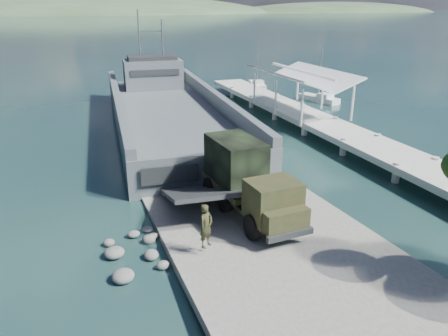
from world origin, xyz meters
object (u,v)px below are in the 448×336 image
landing_craft (168,118)px  sailboat_near (319,99)px  sailboat_far (257,85)px  soldier (206,234)px  military_truck (247,179)px  pier (305,110)px

landing_craft → sailboat_near: 20.60m
landing_craft → sailboat_far: 23.49m
sailboat_far → soldier: bearing=-103.4°
sailboat_near → sailboat_far: bearing=87.6°
landing_craft → military_truck: size_ratio=4.79×
sailboat_near → sailboat_far: 11.78m
military_truck → landing_craft: bearing=84.4°
military_truck → sailboat_far: sailboat_far is taller
pier → soldier: pier is taller
military_truck → soldier: bearing=-139.0°
military_truck → sailboat_far: 40.67m
soldier → sailboat_far: (20.71, 40.22, -1.18)m
military_truck → sailboat_near: 32.69m
pier → soldier: (-16.44, -19.63, -0.07)m
landing_craft → military_truck: 20.40m
landing_craft → soldier: landing_craft is taller
pier → military_truck: (-13.00, -16.18, 0.76)m
pier → soldier: size_ratio=21.33×
military_truck → pier: bearing=47.0°
pier → landing_craft: size_ratio=1.12×
sailboat_far → military_truck: bearing=-101.3°
landing_craft → sailboat_near: (19.96, 5.08, -0.59)m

